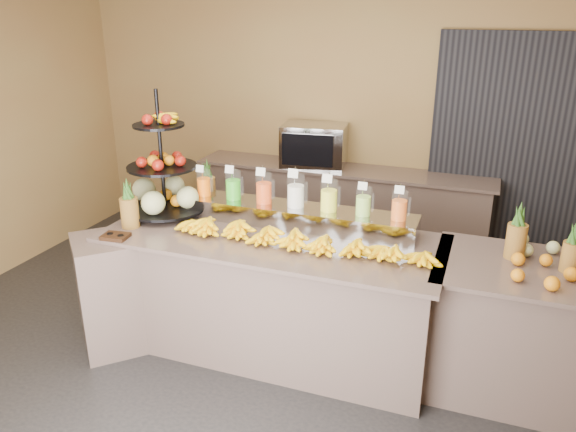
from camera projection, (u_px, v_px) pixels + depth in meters
The scene contains 20 objects.
ground at pixel (258, 367), 4.16m from camera, with size 6.00×6.00×0.00m, color black.
room_envelope at pixel (319, 97), 4.12m from camera, with size 6.04×5.02×2.82m.
buffet_counter at pixel (256, 293), 4.26m from camera, with size 2.75×1.25×0.93m.
right_counter at pixel (511, 328), 3.79m from camera, with size 1.08×0.88×0.93m.
back_ledge at pixel (341, 210), 5.97m from camera, with size 3.10×0.55×0.93m.
pitcher_tray at pixel (296, 216), 4.29m from camera, with size 1.85×0.30×0.15m, color gray.
juice_pitcher_orange_a at pixel (204, 184), 4.48m from camera, with size 0.11×0.12×0.27m.
juice_pitcher_green at pixel (233, 187), 4.39m from camera, with size 0.12×0.13×0.30m.
juice_pitcher_orange_b at pixel (264, 190), 4.31m from camera, with size 0.13×0.13×0.31m.
juice_pitcher_milk at pixel (296, 193), 4.22m from camera, with size 0.13×0.14×0.32m.
juice_pitcher_lemon at pixel (329, 197), 4.14m from camera, with size 0.13×0.13×0.31m.
juice_pitcher_lime at pixel (363, 203), 4.06m from camera, with size 0.11×0.12×0.27m.
juice_pitcher_orange_c at pixel (399, 207), 3.97m from camera, with size 0.11×0.12×0.28m.
banana_heap at pixel (296, 235), 3.93m from camera, with size 1.95×0.18×0.16m.
fruit_stand at pixel (169, 184), 4.46m from camera, with size 0.77×0.77×0.99m.
condiment_caddy at pixel (115, 236), 4.06m from camera, with size 0.19×0.14×0.03m, color black.
pineapple_left_a at pixel (129, 209), 4.22m from camera, with size 0.14×0.14×0.39m.
pineapple_left_b at pixel (208, 187), 4.73m from camera, with size 0.12×0.12×0.39m.
right_fruit_pile at pixel (539, 259), 3.55m from camera, with size 0.45×0.43×0.24m.
oven_warmer at pixel (314, 145), 5.83m from camera, with size 0.65×0.46×0.43m, color gray.
Camera 1 is at (1.43, -3.20, 2.52)m, focal length 35.00 mm.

